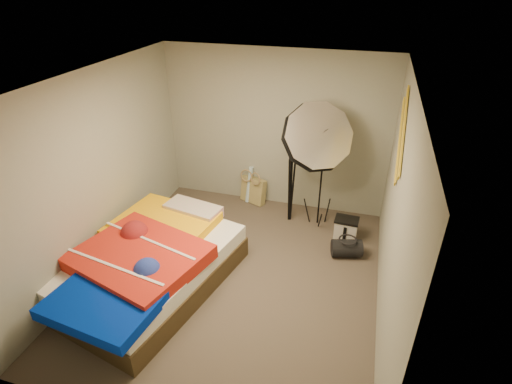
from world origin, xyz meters
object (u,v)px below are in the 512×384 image
(wrapping_roll, at_px, (249,185))
(photo_umbrella, at_px, (316,138))
(camera_case, at_px, (346,230))
(bed, at_px, (148,264))
(camera_tripod, at_px, (291,182))
(tote_bag, at_px, (253,190))
(duffel_bag, at_px, (347,248))

(wrapping_roll, relative_size, photo_umbrella, 0.30)
(camera_case, relative_size, bed, 0.12)
(camera_tripod, bearing_deg, tote_bag, 151.75)
(bed, height_order, photo_umbrella, photo_umbrella)
(bed, bearing_deg, duffel_bag, 28.65)
(bed, relative_size, photo_umbrella, 1.26)
(wrapping_roll, height_order, photo_umbrella, photo_umbrella)
(duffel_bag, bearing_deg, camera_case, 82.51)
(bed, distance_m, photo_umbrella, 2.71)
(wrapping_roll, xyz_separation_m, bed, (-0.58, -2.30, 0.02))
(camera_case, bearing_deg, wrapping_roll, 161.67)
(camera_case, bearing_deg, duffel_bag, -79.52)
(wrapping_roll, distance_m, camera_case, 1.79)
(photo_umbrella, bearing_deg, camera_tripod, 155.86)
(wrapping_roll, distance_m, camera_tripod, 0.93)
(duffel_bag, bearing_deg, photo_umbrella, 123.94)
(camera_tripod, bearing_deg, wrapping_roll, 154.03)
(tote_bag, bearing_deg, bed, -84.01)
(duffel_bag, bearing_deg, bed, -166.14)
(wrapping_roll, height_order, camera_tripod, camera_tripod)
(camera_case, height_order, camera_tripod, camera_tripod)
(camera_tripod, bearing_deg, camera_case, -17.40)
(wrapping_roll, distance_m, duffel_bag, 2.01)
(wrapping_roll, height_order, duffel_bag, wrapping_roll)
(duffel_bag, height_order, photo_umbrella, photo_umbrella)
(duffel_bag, bearing_deg, wrapping_roll, 133.59)
(tote_bag, distance_m, photo_umbrella, 1.71)
(camera_case, xyz_separation_m, duffel_bag, (0.05, -0.40, -0.03))
(duffel_bag, relative_size, photo_umbrella, 0.20)
(tote_bag, bearing_deg, camera_case, -0.54)
(tote_bag, xyz_separation_m, duffel_bag, (1.64, -1.05, -0.09))
(bed, bearing_deg, tote_bag, 74.14)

